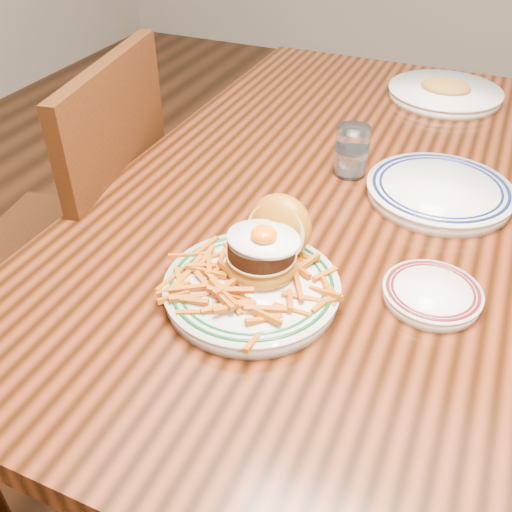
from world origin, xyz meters
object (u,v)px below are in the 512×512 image
at_px(chair_left, 85,240).
at_px(side_plate, 432,293).
at_px(table, 323,215).
at_px(main_plate, 257,272).

xyz_separation_m(chair_left, side_plate, (0.84, -0.15, 0.24)).
height_order(table, main_plate, main_plate).
height_order(chair_left, main_plate, chair_left).
relative_size(table, side_plate, 10.28).
height_order(chair_left, side_plate, chair_left).
xyz_separation_m(chair_left, main_plate, (0.58, -0.24, 0.26)).
relative_size(main_plate, side_plate, 1.87).
bearing_deg(main_plate, chair_left, 160.08).
bearing_deg(table, chair_left, -165.86).
xyz_separation_m(table, chair_left, (-0.57, -0.14, -0.14)).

